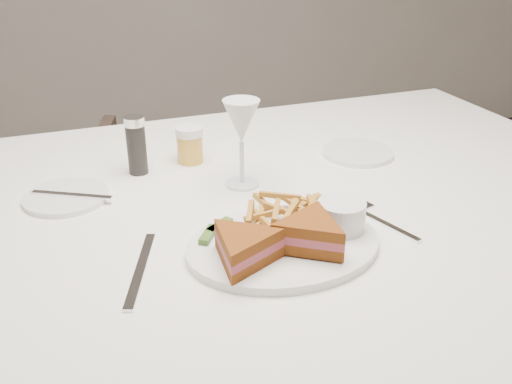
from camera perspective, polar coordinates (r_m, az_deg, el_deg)
name	(u,v)px	position (r m, az deg, el deg)	size (l,w,h in m)	color
table	(250,359)	(1.28, -0.62, -16.33)	(1.63, 1.09, 0.75)	white
chair_far	(191,210)	(1.97, -6.49, -1.76)	(0.64, 0.60, 0.66)	#49372C
table_setting	(261,203)	(0.99, 0.52, -1.14)	(0.79, 0.57, 0.18)	white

